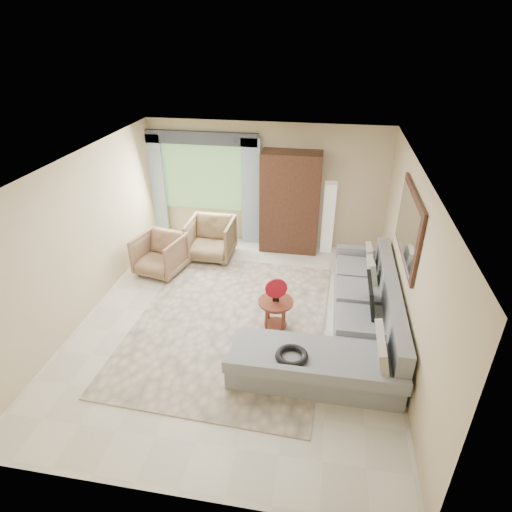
% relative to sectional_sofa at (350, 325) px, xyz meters
% --- Properties ---
extents(ground, '(6.00, 6.00, 0.00)m').
position_rel_sectional_sofa_xyz_m(ground, '(-1.78, 0.18, -0.28)').
color(ground, silver).
rests_on(ground, ground).
extents(area_rug, '(3.15, 4.11, 0.02)m').
position_rel_sectional_sofa_xyz_m(area_rug, '(-1.89, 0.13, -0.27)').
color(area_rug, beige).
rests_on(area_rug, ground).
extents(sectional_sofa, '(2.30, 3.46, 0.90)m').
position_rel_sectional_sofa_xyz_m(sectional_sofa, '(0.00, 0.00, 0.00)').
color(sectional_sofa, gray).
rests_on(sectional_sofa, ground).
extents(tv_screen, '(0.14, 0.74, 0.48)m').
position_rel_sectional_sofa_xyz_m(tv_screen, '(0.27, 0.21, 0.44)').
color(tv_screen, black).
rests_on(tv_screen, sectional_sofa).
extents(garden_hose, '(0.43, 0.43, 0.09)m').
position_rel_sectional_sofa_xyz_m(garden_hose, '(-0.78, -1.12, 0.26)').
color(garden_hose, black).
rests_on(garden_hose, sectional_sofa).
extents(coffee_table, '(0.54, 0.54, 0.54)m').
position_rel_sectional_sofa_xyz_m(coffee_table, '(-1.14, 0.07, 0.00)').
color(coffee_table, '#502315').
rests_on(coffee_table, ground).
extents(red_disc, '(0.33, 0.11, 0.34)m').
position_rel_sectional_sofa_xyz_m(red_disc, '(-1.14, 0.07, 0.49)').
color(red_disc, '#AF111F').
rests_on(red_disc, coffee_table).
extents(armchair_left, '(0.99, 1.01, 0.77)m').
position_rel_sectional_sofa_xyz_m(armchair_left, '(-3.57, 1.46, 0.10)').
color(armchair_left, '#8A5F4B').
rests_on(armchair_left, ground).
extents(armchair_right, '(0.90, 0.92, 0.83)m').
position_rel_sectional_sofa_xyz_m(armchair_right, '(-2.77, 2.23, 0.13)').
color(armchair_right, olive).
rests_on(armchair_right, ground).
extents(potted_plant, '(0.57, 0.52, 0.55)m').
position_rel_sectional_sofa_xyz_m(potted_plant, '(-3.79, 2.49, -0.01)').
color(potted_plant, '#999999').
rests_on(potted_plant, ground).
extents(armoire, '(1.20, 0.55, 2.10)m').
position_rel_sectional_sofa_xyz_m(armoire, '(-1.23, 2.90, 0.77)').
color(armoire, black).
rests_on(armoire, ground).
extents(floor_lamp, '(0.24, 0.24, 1.50)m').
position_rel_sectional_sofa_xyz_m(floor_lamp, '(-0.43, 2.96, 0.47)').
color(floor_lamp, silver).
rests_on(floor_lamp, ground).
extents(window, '(1.80, 0.04, 1.40)m').
position_rel_sectional_sofa_xyz_m(window, '(-3.13, 3.15, 1.12)').
color(window, '#669E59').
rests_on(window, wall_back).
extents(curtain_left, '(0.40, 0.08, 2.30)m').
position_rel_sectional_sofa_xyz_m(curtain_left, '(-4.18, 3.06, 0.87)').
color(curtain_left, '#9EB7CC').
rests_on(curtain_left, ground).
extents(curtain_right, '(0.40, 0.08, 2.30)m').
position_rel_sectional_sofa_xyz_m(curtain_right, '(-2.08, 3.06, 0.87)').
color(curtain_right, '#9EB7CC').
rests_on(curtain_right, ground).
extents(valance, '(2.40, 0.12, 0.26)m').
position_rel_sectional_sofa_xyz_m(valance, '(-3.13, 3.08, 1.97)').
color(valance, '#1E232D').
rests_on(valance, wall_back).
extents(wall_mirror, '(0.05, 1.70, 1.05)m').
position_rel_sectional_sofa_xyz_m(wall_mirror, '(0.68, 0.53, 1.47)').
color(wall_mirror, black).
rests_on(wall_mirror, wall_right).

